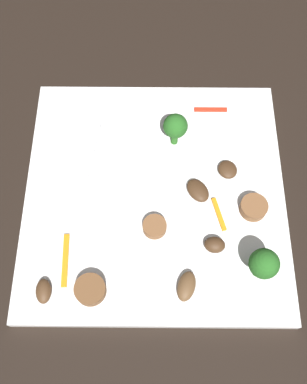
# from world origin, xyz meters

# --- Properties ---
(ground_plane) EXTENTS (1.40, 1.40, 0.00)m
(ground_plane) POSITION_xyz_m (0.00, 0.00, 0.00)
(ground_plane) COLOR black
(plate) EXTENTS (0.29, 0.29, 0.01)m
(plate) POSITION_xyz_m (0.00, 0.00, 0.01)
(plate) COLOR white
(plate) RESTS_ON ground_plane
(fork) EXTENTS (0.18, 0.04, 0.00)m
(fork) POSITION_xyz_m (0.06, 0.07, 0.01)
(fork) COLOR silver
(fork) RESTS_ON plate
(broccoli_floret_0) EXTENTS (0.03, 0.03, 0.05)m
(broccoli_floret_0) POSITION_xyz_m (0.07, -0.02, 0.04)
(broccoli_floret_0) COLOR #296420
(broccoli_floret_0) RESTS_ON plate
(broccoli_floret_1) EXTENTS (0.03, 0.03, 0.05)m
(broccoli_floret_1) POSITION_xyz_m (-0.09, -0.11, 0.04)
(broccoli_floret_1) COLOR #296420
(broccoli_floret_1) RESTS_ON plate
(sausage_slice_0) EXTENTS (0.04, 0.04, 0.01)m
(sausage_slice_0) POSITION_xyz_m (-0.11, 0.07, 0.02)
(sausage_slice_0) COLOR brown
(sausage_slice_0) RESTS_ON plate
(sausage_slice_1) EXTENTS (0.04, 0.04, 0.01)m
(sausage_slice_1) POSITION_xyz_m (-0.02, -0.11, 0.02)
(sausage_slice_1) COLOR brown
(sausage_slice_1) RESTS_ON plate
(sausage_slice_2) EXTENTS (0.04, 0.04, 0.01)m
(sausage_slice_2) POSITION_xyz_m (-0.04, 0.00, 0.02)
(sausage_slice_2) COLOR brown
(sausage_slice_2) RESTS_ON plate
(mushroom_0) EXTENTS (0.02, 0.02, 0.01)m
(mushroom_0) POSITION_xyz_m (-0.06, -0.06, 0.02)
(mushroom_0) COLOR #422B19
(mushroom_0) RESTS_ON plate
(mushroom_1) EXTENTS (0.04, 0.03, 0.01)m
(mushroom_1) POSITION_xyz_m (-0.11, -0.03, 0.02)
(mushroom_1) COLOR brown
(mushroom_1) RESTS_ON plate
(mushroom_2) EXTENTS (0.03, 0.03, 0.01)m
(mushroom_2) POSITION_xyz_m (0.03, -0.08, 0.02)
(mushroom_2) COLOR #422B19
(mushroom_2) RESTS_ON plate
(mushroom_3) EXTENTS (0.04, 0.03, 0.01)m
(mushroom_3) POSITION_xyz_m (0.00, -0.05, 0.02)
(mushroom_3) COLOR #422B19
(mushroom_3) RESTS_ON plate
(mushroom_4) EXTENTS (0.03, 0.02, 0.01)m
(mushroom_4) POSITION_xyz_m (-0.11, 0.11, 0.02)
(mushroom_4) COLOR #4C331E
(mushroom_4) RESTS_ON plate
(pepper_strip_0) EXTENTS (0.01, 0.04, 0.00)m
(pepper_strip_0) POSITION_xyz_m (0.11, -0.07, 0.01)
(pepper_strip_0) COLOR red
(pepper_strip_0) RESTS_ON plate
(pepper_strip_1) EXTENTS (0.06, 0.01, 0.00)m
(pepper_strip_1) POSITION_xyz_m (-0.08, 0.09, 0.01)
(pepper_strip_1) COLOR orange
(pepper_strip_1) RESTS_ON plate
(pepper_strip_2) EXTENTS (0.04, 0.01, 0.00)m
(pepper_strip_2) POSITION_xyz_m (-0.03, -0.07, 0.01)
(pepper_strip_2) COLOR orange
(pepper_strip_2) RESTS_ON plate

